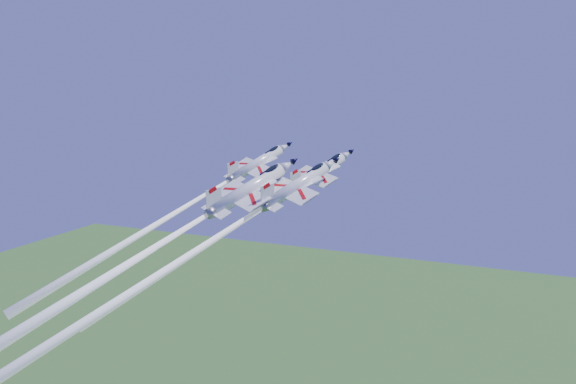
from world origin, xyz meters
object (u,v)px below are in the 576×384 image
at_px(jet_right, 169,268).
at_px(jet_lead, 238,224).
at_px(jet_slot, 149,251).
at_px(jet_left, 171,215).

bearing_deg(jet_right, jet_lead, 102.08).
distance_m(jet_lead, jet_slot, 14.66).
height_order(jet_lead, jet_left, jet_left).
bearing_deg(jet_left, jet_lead, 36.62).
height_order(jet_right, jet_slot, jet_right).
bearing_deg(jet_right, jet_left, 152.05).
bearing_deg(jet_slot, jet_right, 11.53).
bearing_deg(jet_left, jet_slot, -44.15).
xyz_separation_m(jet_lead, jet_left, (-11.57, -1.27, 0.75)).
height_order(jet_lead, jet_slot, jet_lead).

